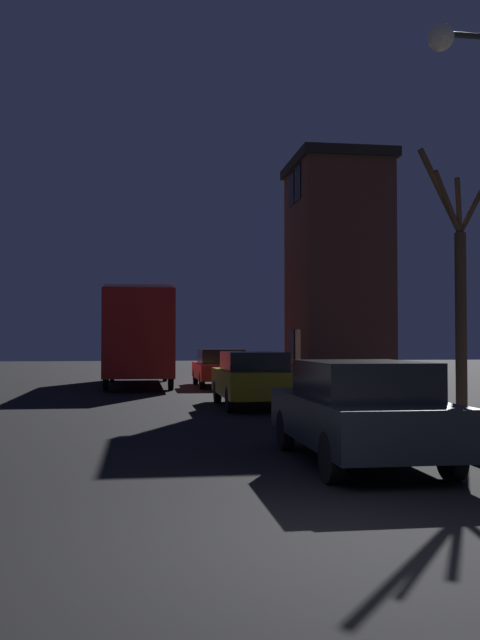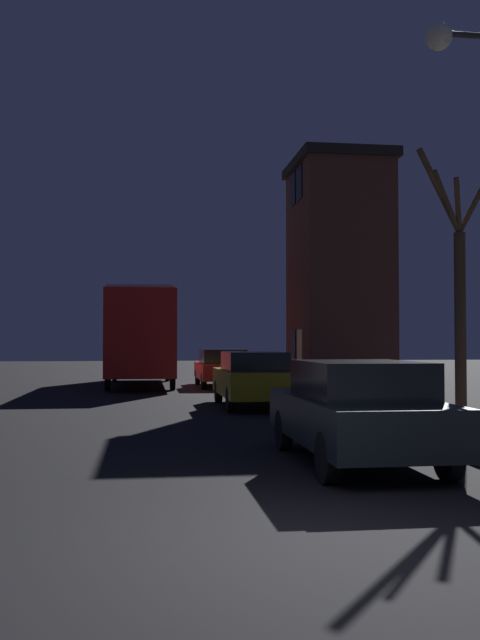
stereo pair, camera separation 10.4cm
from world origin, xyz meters
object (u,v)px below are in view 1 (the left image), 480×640
Objects in this scene: streetlamp at (479,163)px; car_far_lane at (220,367)px; bus at (139,330)px; car_mid_lane at (252,378)px; car_near_lane at (359,410)px; bare_tree at (459,299)px.

streetlamp is 1.37× the size of car_far_lane.
bus is at bearing 159.15° from car_far_lane.
car_far_lane is (0.12, 8.76, -0.02)m from car_mid_lane.
car_near_lane is at bearing -80.60° from bus.
streetlamp reaches higher than car_mid_lane.
car_near_lane is (-1.88, -0.07, -3.63)m from streetlamp.
bus reaches higher than car_mid_lane.
car_far_lane is at bearing -20.85° from bus.
car_mid_lane is at bearing -73.16° from bus.
car_near_lane is at bearing -177.74° from streetlamp.
streetlamp is at bearing -107.61° from bare_tree.
streetlamp is 18.09m from car_far_lane.
bus is 10.49m from car_mid_lane.
bare_tree is 1.12× the size of car_mid_lane.
car_far_lane is at bearing 89.23° from car_mid_lane.
streetlamp is at bearing -75.09° from bus.
streetlamp is 9.78m from car_mid_lane.
bus is 19.19m from car_near_lane.
bare_tree is at bearing 72.39° from streetlamp.
car_mid_lane is (3.01, -9.95, -1.42)m from bus.
bus reaches higher than car_near_lane.
bare_tree is 1.15× the size of car_near_lane.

